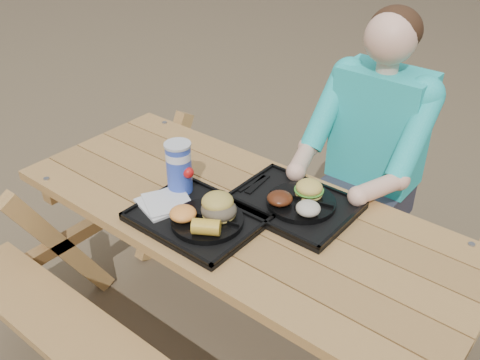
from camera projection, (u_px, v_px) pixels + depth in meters
The scene contains 18 objects.
ground at pixel (240, 345), 2.41m from camera, with size 60.00×60.00×0.00m, color #999999.
picnic_table at pixel (240, 283), 2.21m from camera, with size 1.80×1.49×0.75m, color #999999, non-canonical shape.
tray_near at pixel (197, 219), 1.94m from camera, with size 0.45×0.35×0.02m, color black.
tray_far at pixel (293, 205), 2.01m from camera, with size 0.45×0.35×0.02m, color black.
plate_near at pixel (207, 221), 1.90m from camera, with size 0.26×0.26×0.02m, color black.
plate_far at pixel (301, 202), 1.99m from camera, with size 0.26×0.26×0.02m, color black.
napkin_stack at pixel (164, 203), 1.99m from camera, with size 0.17×0.17×0.02m, color silver.
soda_cup at pixel (179, 168), 2.03m from camera, with size 0.10×0.10×0.20m, color #1733AD.
condiment_bbq at pixel (220, 196), 2.02m from camera, with size 0.05×0.05×0.03m, color black.
condiment_mustard at pixel (228, 204), 1.98m from camera, with size 0.04×0.04×0.03m, color gold.
sandwich at pixel (219, 201), 1.87m from camera, with size 0.12×0.12×0.13m, color gold, non-canonical shape.
mac_cheese at pixel (183, 214), 1.88m from camera, with size 0.10×0.10×0.05m, color #FFA243.
corn_cob at pixel (206, 227), 1.80m from camera, with size 0.10×0.10×0.06m, color gold, non-canonical shape.
cutlery_far at pixel (257, 184), 2.12m from camera, with size 0.03×0.15×0.01m, color black.
burger at pixel (309, 184), 1.99m from camera, with size 0.10×0.10×0.09m, color gold, non-canonical shape.
baked_beans at pixel (280, 198), 1.96m from camera, with size 0.10×0.10×0.04m, color #512210.
potato_salad at pixel (308, 208), 1.90m from camera, with size 0.09×0.09×0.05m, color beige.
diner at pixel (371, 174), 2.43m from camera, with size 0.48×0.84×1.28m, color #1AA3BC, non-canonical shape.
Camera 1 is at (1.03, -1.28, 1.91)m, focal length 40.00 mm.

